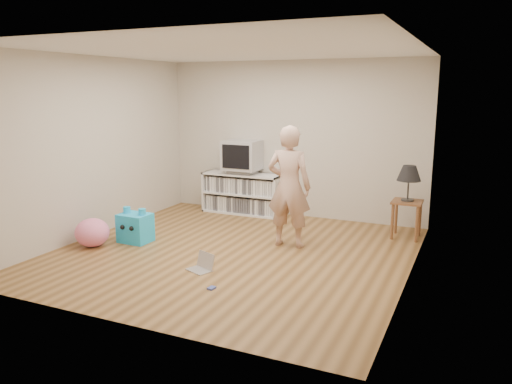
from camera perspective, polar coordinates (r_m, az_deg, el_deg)
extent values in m
plane|color=brown|center=(6.68, -2.67, -6.92)|extent=(4.50, 4.50, 0.00)
cube|color=beige|center=(8.44, 4.22, 6.01)|extent=(4.50, 0.02, 2.60)
cube|color=beige|center=(4.53, -15.83, 0.67)|extent=(4.50, 0.02, 2.60)
cube|color=beige|center=(7.67, -17.98, 4.91)|extent=(0.02, 4.50, 2.60)
cube|color=beige|center=(5.73, 17.71, 2.81)|extent=(0.02, 4.50, 2.60)
cube|color=white|center=(6.35, -2.90, 15.92)|extent=(4.50, 4.50, 0.01)
cube|color=white|center=(8.88, -0.94, 0.12)|extent=(1.40, 0.03, 0.70)
cube|color=white|center=(9.01, -5.46, 0.24)|extent=(0.03, 0.45, 0.70)
cube|color=white|center=(8.42, 2.67, -0.53)|extent=(0.03, 0.45, 0.70)
cube|color=white|center=(8.77, -1.52, -2.28)|extent=(1.40, 0.45, 0.03)
cube|color=white|center=(8.69, -1.53, -0.13)|extent=(1.34, 0.45, 0.03)
cube|color=white|center=(8.63, -1.54, 2.04)|extent=(1.40, 0.45, 0.03)
cube|color=silver|center=(8.69, -1.53, -0.13)|extent=(1.26, 0.36, 0.64)
cube|color=gray|center=(8.62, -1.54, 2.37)|extent=(0.45, 0.35, 0.07)
cube|color=#ACACB2|center=(8.58, -1.55, 4.25)|extent=(0.60, 0.52, 0.50)
cube|color=black|center=(8.35, -2.35, 4.03)|extent=(0.50, 0.01, 0.40)
cylinder|color=brown|center=(7.43, 15.31, -3.31)|extent=(0.04, 0.04, 0.52)
cylinder|color=brown|center=(7.39, 17.91, -3.54)|extent=(0.04, 0.04, 0.52)
cylinder|color=brown|center=(7.76, 15.71, -2.70)|extent=(0.04, 0.04, 0.52)
cylinder|color=brown|center=(7.72, 18.21, -2.93)|extent=(0.04, 0.04, 0.52)
cube|color=brown|center=(7.51, 16.91, -1.08)|extent=(0.42, 0.42, 0.03)
cylinder|color=#333333|center=(7.51, 16.92, -0.88)|extent=(0.18, 0.18, 0.02)
cylinder|color=#333333|center=(7.47, 17.00, 0.41)|extent=(0.02, 0.02, 0.32)
imported|color=#D0A48E|center=(6.77, 3.79, 0.61)|extent=(0.63, 0.43, 1.67)
cube|color=silver|center=(6.07, -6.51, -8.87)|extent=(0.35, 0.30, 0.01)
cube|color=silver|center=(6.09, -5.77, -7.78)|extent=(0.29, 0.17, 0.19)
cube|color=black|center=(6.09, -5.77, -7.78)|extent=(0.25, 0.14, 0.15)
cube|color=#4152AF|center=(5.54, -5.10, -10.87)|extent=(0.08, 0.10, 0.02)
cube|color=#19B2FF|center=(7.28, -13.63, -4.00)|extent=(0.44, 0.35, 0.41)
cylinder|color=#19B2FF|center=(7.30, -14.54, -1.99)|extent=(0.10, 0.10, 0.09)
cylinder|color=#19B2FF|center=(7.13, -12.88, -2.23)|extent=(0.10, 0.10, 0.09)
sphere|color=black|center=(7.19, -15.01, -3.90)|extent=(0.07, 0.07, 0.07)
sphere|color=black|center=(7.09, -14.05, -4.07)|extent=(0.07, 0.07, 0.07)
ellipsoid|color=pink|center=(7.23, -18.21, -4.42)|extent=(0.48, 0.48, 0.39)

